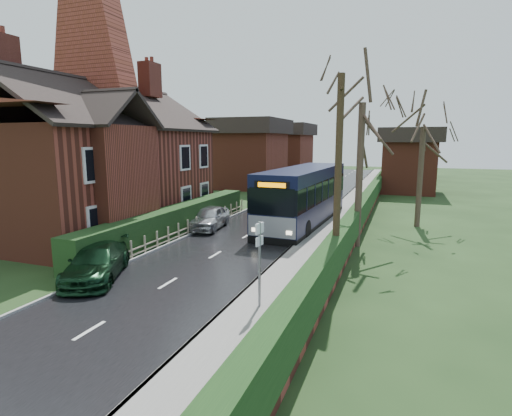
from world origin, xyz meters
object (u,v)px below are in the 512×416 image
at_px(bus_stop_sign, 260,253).
at_px(telegraph_pole, 338,180).
at_px(brick_house, 101,156).
at_px(bus, 304,196).
at_px(car_green, 97,262).
at_px(car_silver, 210,217).

relative_size(bus_stop_sign, telegraph_pole, 0.37).
bearing_deg(bus_stop_sign, brick_house, 158.88).
relative_size(bus, bus_stop_sign, 4.18).
bearing_deg(telegraph_pole, bus, 96.57).
bearing_deg(brick_house, car_green, -50.94).
xyz_separation_m(brick_house, bus, (10.93, 5.60, -2.60)).
bearing_deg(brick_house, bus, 27.14).
relative_size(brick_house, telegraph_pole, 1.92).
bearing_deg(telegraph_pole, car_silver, 129.17).
xyz_separation_m(bus, telegraph_pole, (3.60, -9.95, 2.08)).
bearing_deg(bus, bus_stop_sign, -79.72).
relative_size(brick_house, bus, 1.23).
xyz_separation_m(car_silver, bus_stop_sign, (6.80, -10.03, 1.19)).
xyz_separation_m(car_green, telegraph_pole, (8.70, 2.85, 3.21)).
bearing_deg(bus, brick_house, -150.25).
distance_m(bus_stop_sign, telegraph_pole, 4.35).
xyz_separation_m(bus, car_green, (-5.10, -12.79, -1.13)).
relative_size(brick_house, bus_stop_sign, 5.13).
xyz_separation_m(brick_house, telegraph_pole, (14.53, -4.34, -0.53)).
bearing_deg(car_green, car_silver, 63.96).
bearing_deg(car_silver, car_green, -98.15).
bearing_deg(bus, car_silver, -143.56).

